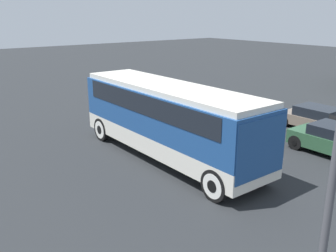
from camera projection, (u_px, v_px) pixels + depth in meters
name	position (u px, v px, depth m)	size (l,w,h in m)	color
ground_plane	(168.00, 158.00, 16.68)	(120.00, 120.00, 0.00)	#26282B
tour_bus	(169.00, 115.00, 16.03)	(10.11, 2.64, 3.29)	silver
parked_car_mid	(214.00, 106.00, 23.17)	(4.68, 1.82, 1.34)	maroon
parked_car_far	(319.00, 119.00, 20.38)	(4.19, 1.88, 1.30)	#7A6B5B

